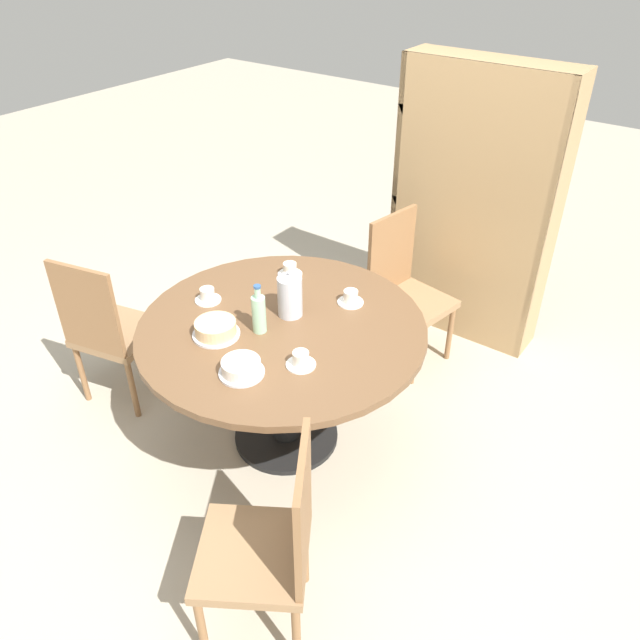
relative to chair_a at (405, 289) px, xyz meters
The scene contains 14 objects.
ground_plane 1.16m from the chair_a, 96.37° to the right, with size 14.00×14.00×0.00m, color #B2A893.
dining_table 1.06m from the chair_a, 96.37° to the right, with size 1.42×1.42×0.76m.
chair_a is the anchor object (origin of this frame).
chair_b 1.75m from the chair_a, 129.77° to the right, with size 0.50×0.50×0.95m.
chair_c 1.95m from the chair_a, 75.11° to the right, with size 0.58×0.58×0.95m.
bookshelf 0.66m from the chair_a, 74.78° to the left, with size 1.02×0.28×1.76m.
coffee_pot 1.03m from the chair_a, 98.50° to the right, with size 0.12×0.12×0.25m.
water_bottle 1.21m from the chair_a, 98.51° to the right, with size 0.07×0.07×0.25m.
cake_main 1.37m from the chair_a, 103.66° to the right, with size 0.23×0.23×0.08m.
cake_second 1.47m from the chair_a, 90.86° to the right, with size 0.20×0.20×0.07m.
cup_a 0.74m from the chair_a, 86.32° to the right, with size 0.14×0.14×0.07m.
cup_b 1.28m from the chair_a, 82.99° to the right, with size 0.14×0.14×0.07m.
cup_c 1.27m from the chair_a, 117.25° to the right, with size 0.14×0.14×0.07m.
cup_d 0.80m from the chair_a, 121.24° to the right, with size 0.14×0.14×0.07m.
Camera 1 is at (1.62, -1.91, 2.49)m, focal length 35.00 mm.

